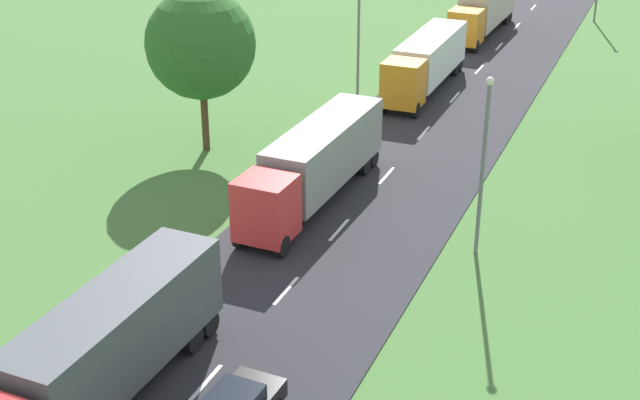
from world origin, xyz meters
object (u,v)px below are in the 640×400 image
Objects in this scene: truck_fourth at (484,8)px; tree_maple at (201,44)px; truck_lead at (95,356)px; truck_second at (315,162)px; truck_third at (426,61)px; lamppost_second at (484,159)px; lamppost_third at (359,31)px.

truck_fourth is 1.37× the size of tree_maple.
truck_lead is at bearing -90.28° from truck_fourth.
truck_lead is at bearing -69.30° from tree_maple.
truck_second is 0.99× the size of truck_fourth.
truck_fourth is 33.42m from tree_maple.
truck_lead is at bearing -90.60° from truck_second.
truck_fourth is at bearing 74.96° from tree_maple.
truck_fourth reaches higher than truck_third.
truck_third is at bearing 112.08° from lamppost_second.
truck_second is 9.38m from lamppost_second.
tree_maple reaches higher than lamppost_second.
truck_lead is 1.00× the size of truck_second.
truck_third is at bearing 61.15° from tree_maple.
lamppost_third is at bearing -147.91° from truck_third.
truck_lead is 1.54× the size of lamppost_second.
truck_lead is 1.04× the size of truck_third.
truck_second is at bearing 89.40° from truck_lead.
lamppost_second is at bearing -77.20° from truck_fourth.
tree_maple is (-8.35, 22.09, 4.01)m from truck_lead.
lamppost_third is (-4.01, -2.52, 2.26)m from truck_third.
lamppost_second is at bearing -67.92° from truck_third.
lamppost_third is at bearing 96.29° from truck_lead.
truck_fourth is 1.55× the size of lamppost_second.
truck_fourth is (0.07, 36.10, 0.02)m from truck_second.
lamppost_third is at bearing 70.84° from tree_maple.
lamppost_second reaches higher than truck_lead.
lamppost_second is 23.11m from lamppost_third.
truck_fourth is at bearing 89.63° from truck_third.
lamppost_third reaches higher than truck_third.
truck_second reaches higher than truck_third.
truck_second is 1.37× the size of tree_maple.
lamppost_third is (-3.86, 35.01, 2.17)m from truck_lead.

